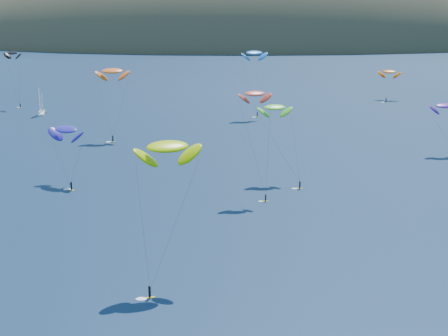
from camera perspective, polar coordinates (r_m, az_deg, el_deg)
island at (r=614.25m, az=4.04°, el=10.63°), size 730.00×300.00×210.00m
sailboat at (r=247.25m, az=-16.36°, el=4.92°), size 9.60×8.23×11.60m
kitesurfer_1 at (r=200.28m, az=-10.17°, el=8.72°), size 10.58×10.35×23.99m
kitesurfer_2 at (r=98.71m, az=-5.17°, el=1.95°), size 11.28×13.41×24.52m
kitesurfer_3 at (r=153.73m, az=4.69°, el=5.53°), size 10.45×12.27×20.11m
kitesurfer_4 at (r=232.66m, az=2.80°, el=10.47°), size 10.46×7.00×26.10m
kitesurfer_6 at (r=189.61m, az=19.55°, el=5.39°), size 8.43×10.87×16.04m
kitesurfer_9 at (r=139.55m, az=2.86°, el=6.79°), size 7.62×8.27×25.33m
kitesurfer_10 at (r=155.98m, az=-14.25°, el=3.44°), size 11.14×13.09×15.82m
kitesurfer_11 at (r=280.93m, az=14.90°, el=8.51°), size 10.13×13.90×14.35m
kitesurfer_12 at (r=266.68m, az=-18.77°, el=9.92°), size 8.82×7.80×23.64m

